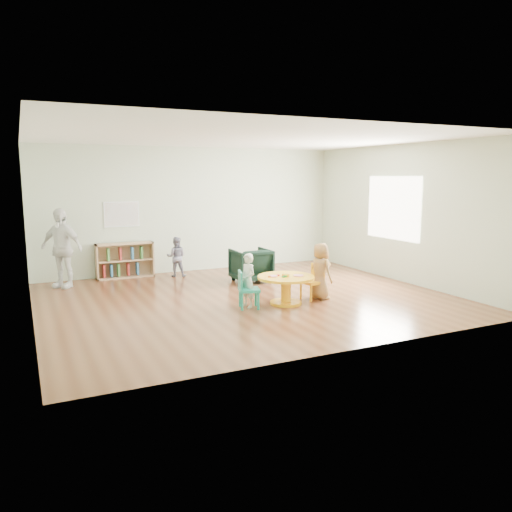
# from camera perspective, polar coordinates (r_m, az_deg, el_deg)

# --- Properties ---
(room) EXTENTS (7.10, 7.00, 2.80)m
(room) POSITION_cam_1_polar(r_m,az_deg,el_deg) (8.67, -0.93, 7.38)
(room) COLOR brown
(room) RESTS_ON ground
(activity_table) EXTENTS (0.97, 0.97, 0.53)m
(activity_table) POSITION_cam_1_polar(r_m,az_deg,el_deg) (8.49, 3.44, -3.29)
(activity_table) COLOR #FFB315
(activity_table) RESTS_ON ground
(kid_chair_left) EXTENTS (0.41, 0.41, 0.62)m
(kid_chair_left) POSITION_cam_1_polar(r_m,az_deg,el_deg) (8.19, -1.12, -3.73)
(kid_chair_left) COLOR #1B967C
(kid_chair_left) RESTS_ON ground
(kid_chair_right) EXTENTS (0.38, 0.38, 0.62)m
(kid_chair_right) POSITION_cam_1_polar(r_m,az_deg,el_deg) (8.88, 6.59, -2.80)
(kid_chair_right) COLOR #FFB315
(kid_chair_right) RESTS_ON ground
(bookshelf) EXTENTS (1.20, 0.30, 0.75)m
(bookshelf) POSITION_cam_1_polar(r_m,az_deg,el_deg) (11.07, -14.83, -0.50)
(bookshelf) COLOR tan
(bookshelf) RESTS_ON ground
(alphabet_poster) EXTENTS (0.74, 0.01, 0.54)m
(alphabet_poster) POSITION_cam_1_polar(r_m,az_deg,el_deg) (11.08, -15.09, 4.63)
(alphabet_poster) COLOR white
(alphabet_poster) RESTS_ON ground
(armchair) EXTENTS (0.75, 0.77, 0.69)m
(armchair) POSITION_cam_1_polar(r_m,az_deg,el_deg) (10.28, -0.58, -1.05)
(armchair) COLOR black
(armchair) RESTS_ON ground
(child_left) EXTENTS (0.28, 0.37, 0.90)m
(child_left) POSITION_cam_1_polar(r_m,az_deg,el_deg) (8.25, -0.95, -2.81)
(child_left) COLOR silver
(child_left) RESTS_ON ground
(child_right) EXTENTS (0.39, 0.53, 1.00)m
(child_right) POSITION_cam_1_polar(r_m,az_deg,el_deg) (8.86, 7.39, -1.73)
(child_right) COLOR #F6A71B
(child_right) RESTS_ON ground
(toddler) EXTENTS (0.51, 0.45, 0.87)m
(toddler) POSITION_cam_1_polar(r_m,az_deg,el_deg) (10.91, -9.10, -0.09)
(toddler) COLOR #19183D
(toddler) RESTS_ON ground
(adult_caretaker) EXTENTS (0.93, 0.89, 1.55)m
(adult_caretaker) POSITION_cam_1_polar(r_m,az_deg,el_deg) (10.39, -21.35, 0.85)
(adult_caretaker) COLOR white
(adult_caretaker) RESTS_ON ground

